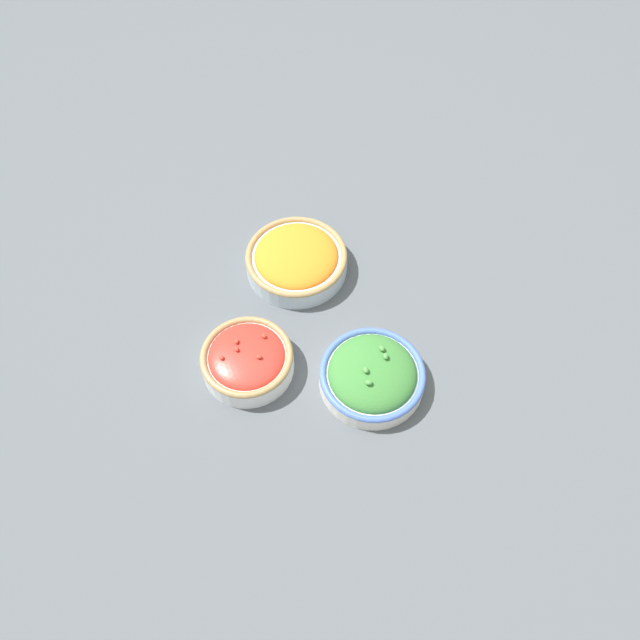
{
  "coord_description": "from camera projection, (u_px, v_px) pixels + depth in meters",
  "views": [
    {
      "loc": [
        0.52,
        -0.26,
        0.94
      ],
      "look_at": [
        0.0,
        0.0,
        0.03
      ],
      "focal_mm": 35.0,
      "sensor_mm": 36.0,
      "label": 1
    }
  ],
  "objects": [
    {
      "name": "ground_plane",
      "position": [
        320.0,
        329.0,
        1.1
      ],
      "size": [
        3.0,
        3.0,
        0.0
      ],
      "primitive_type": "plane",
      "color": "#4C5156"
    },
    {
      "name": "bowl_broccoli",
      "position": [
        372.0,
        375.0,
        1.03
      ],
      "size": [
        0.18,
        0.18,
        0.07
      ],
      "color": "silver",
      "rests_on": "ground_plane"
    },
    {
      "name": "bowl_carrots",
      "position": [
        296.0,
        259.0,
        1.15
      ],
      "size": [
        0.19,
        0.19,
        0.06
      ],
      "color": "#B2C1CC",
      "rests_on": "ground_plane"
    },
    {
      "name": "bowl_cherry_tomatoes",
      "position": [
        247.0,
        359.0,
        1.04
      ],
      "size": [
        0.16,
        0.16,
        0.06
      ],
      "color": "white",
      "rests_on": "ground_plane"
    }
  ]
}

